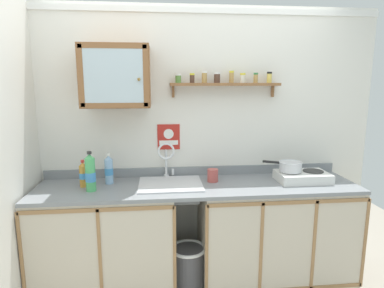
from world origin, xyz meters
TOP-DOWN VIEW (x-y plane):
  - back_wall at (0.00, 0.58)m, footprint 3.29×0.07m
  - lower_cabinet_run at (-0.77, 0.26)m, footprint 1.14×0.60m
  - lower_cabinet_run_right at (0.68, 0.26)m, footprint 1.32×0.60m
  - countertop at (0.00, 0.26)m, footprint 2.65×0.62m
  - backsplash at (0.00, 0.55)m, footprint 2.65×0.02m
  - sink at (-0.23, 0.30)m, footprint 0.52×0.48m
  - hot_plate_stove at (0.90, 0.26)m, footprint 0.43×0.28m
  - saucepan at (0.80, 0.28)m, footprint 0.31×0.21m
  - bottle_water_blue_0 at (-0.74, 0.37)m, footprint 0.07×0.07m
  - bottle_juice_amber_1 at (-0.93, 0.30)m, footprint 0.06×0.06m
  - bottle_soda_green_2 at (-0.85, 0.19)m, footprint 0.08×0.08m
  - mug at (0.14, 0.34)m, footprint 0.09×0.13m
  - wall_cabinet at (-0.65, 0.40)m, footprint 0.54×0.34m
  - spice_shelf at (0.25, 0.49)m, footprint 0.95×0.14m
  - warning_sign at (-0.23, 0.55)m, footprint 0.20×0.01m
  - trash_bin at (-0.09, 0.17)m, footprint 0.30×0.30m

SIDE VIEW (x-z plane):
  - trash_bin at x=-0.09m, z-range 0.01..0.44m
  - lower_cabinet_run at x=-0.77m, z-range 0.00..0.92m
  - lower_cabinet_run_right at x=0.68m, z-range 0.00..0.92m
  - sink at x=-0.23m, z-range 0.71..1.14m
  - countertop at x=0.00m, z-range 0.91..0.94m
  - backsplash at x=0.00m, z-range 0.94..1.02m
  - hot_plate_stove at x=0.90m, z-range 0.94..1.03m
  - mug at x=0.14m, z-range 0.94..1.05m
  - bottle_juice_amber_1 at x=-0.93m, z-range 0.93..1.15m
  - bottle_water_blue_0 at x=-0.74m, z-range 0.93..1.19m
  - saucepan at x=0.80m, z-range 1.03..1.12m
  - bottle_soda_green_2 at x=-0.85m, z-range 0.93..1.24m
  - back_wall at x=0.00m, z-range 0.01..2.44m
  - warning_sign at x=-0.23m, z-range 1.19..1.41m
  - spice_shelf at x=0.25m, z-range 1.66..1.89m
  - wall_cabinet at x=-0.65m, z-range 1.58..2.07m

